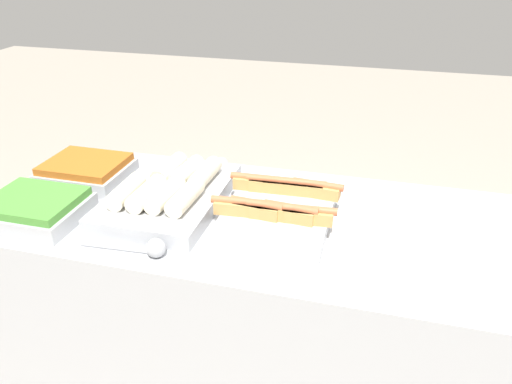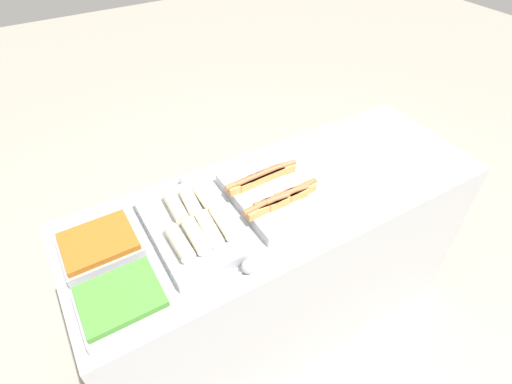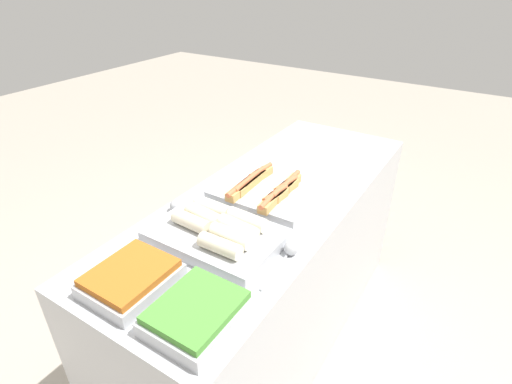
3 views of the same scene
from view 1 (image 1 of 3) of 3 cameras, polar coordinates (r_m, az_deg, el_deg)
The scene contains 7 objects.
counter at distance 1.77m, azimuth 4.56°, elevation -16.52°, with size 1.89×0.69×0.93m.
tray_hotdogs at distance 1.47m, azimuth 2.75°, elevation -1.74°, with size 0.36×0.44×0.10m.
tray_wraps at distance 1.57m, azimuth -9.87°, elevation -0.10°, with size 0.33×0.48×0.11m.
tray_side_front at distance 1.61m, azimuth -23.91°, elevation -1.75°, with size 0.28×0.23×0.07m.
tray_side_back at distance 1.80m, azimuth -18.82°, elevation 2.31°, with size 0.28×0.23×0.07m.
serving_spoon_near at distance 1.35m, azimuth -11.92°, elevation -6.27°, with size 0.25×0.05×0.05m.
serving_spoon_far at distance 1.79m, azimuth -4.39°, elevation 3.14°, with size 0.24×0.05×0.05m.
Camera 1 is at (0.20, -1.26, 1.69)m, focal length 35.00 mm.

